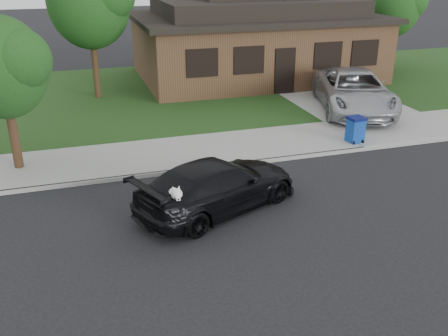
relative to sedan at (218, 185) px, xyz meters
name	(u,v)px	position (x,y,z in m)	size (l,w,h in m)	color
ground	(311,211)	(2.31, -0.90, -0.68)	(120.00, 120.00, 0.00)	black
sidewalk	(247,146)	(2.31, 4.10, -0.62)	(60.00, 3.00, 0.12)	gray
curb	(263,161)	(2.31, 2.60, -0.62)	(60.00, 0.12, 0.12)	gray
lawn	(192,91)	(2.31, 12.10, -0.61)	(60.00, 13.00, 0.13)	#193814
driveway	(331,97)	(8.31, 9.10, -0.61)	(4.50, 13.00, 0.14)	gray
sedan	(218,185)	(0.00, 0.00, 0.00)	(5.02, 3.60, 1.35)	black
minivan	(354,91)	(7.99, 6.68, 0.29)	(2.75, 5.97, 1.66)	#ACAEB3
recycling_bin	(356,129)	(6.02, 3.22, -0.10)	(0.59, 0.61, 0.91)	navy
house	(255,39)	(6.31, 14.10, 1.46)	(12.60, 8.60, 4.65)	#422B1C
tree_1	(397,4)	(14.44, 13.50, 3.04)	(3.15, 3.00, 5.25)	#332114
tree_2	(6,67)	(-5.07, 4.22, 2.59)	(2.73, 2.60, 4.59)	#332114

